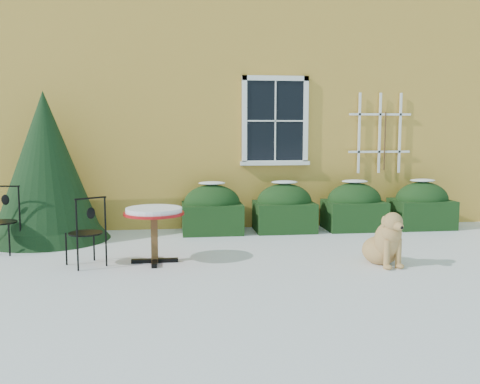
{
  "coord_description": "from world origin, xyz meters",
  "views": [
    {
      "loc": [
        -0.99,
        -6.76,
        1.81
      ],
      "look_at": [
        0.0,
        1.0,
        0.9
      ],
      "focal_mm": 40.0,
      "sensor_mm": 36.0,
      "label": 1
    }
  ],
  "objects": [
    {
      "name": "hedge_row",
      "position": [
        1.65,
        2.55,
        0.4
      ],
      "size": [
        4.95,
        0.8,
        0.91
      ],
      "color": "black",
      "rests_on": "ground"
    },
    {
      "name": "bistro_table",
      "position": [
        -1.24,
        0.5,
        0.63
      ],
      "size": [
        0.82,
        0.82,
        0.76
      ],
      "rotation": [
        0.0,
        0.0,
        0.39
      ],
      "color": "black",
      "rests_on": "ground"
    },
    {
      "name": "patio_chair_near",
      "position": [
        -2.13,
        0.42,
        0.47
      ],
      "size": [
        0.57,
        0.57,
        0.94
      ],
      "rotation": [
        0.0,
        0.0,
        3.69
      ],
      "color": "black",
      "rests_on": "ground"
    },
    {
      "name": "evergreen_shrub",
      "position": [
        -3.04,
        2.3,
        0.98
      ],
      "size": [
        2.02,
        2.02,
        2.44
      ],
      "rotation": [
        0.0,
        0.0,
        0.2
      ],
      "color": "black",
      "rests_on": "ground"
    },
    {
      "name": "patio_chair_far",
      "position": [
        -3.5,
        1.42,
        0.49
      ],
      "size": [
        0.49,
        0.48,
        0.98
      ],
      "rotation": [
        0.0,
        0.0,
        -0.12
      ],
      "color": "black",
      "rests_on": "ground"
    },
    {
      "name": "dog",
      "position": [
        1.84,
        -0.03,
        0.31
      ],
      "size": [
        0.56,
        0.86,
        0.76
      ],
      "rotation": [
        0.0,
        0.0,
        0.17
      ],
      "color": "tan",
      "rests_on": "ground"
    },
    {
      "name": "ground",
      "position": [
        0.0,
        0.0,
        0.0
      ],
      "size": [
        80.0,
        80.0,
        0.0
      ],
      "primitive_type": "plane",
      "color": "white",
      "rests_on": "ground"
    },
    {
      "name": "house",
      "position": [
        0.0,
        7.0,
        3.22
      ],
      "size": [
        12.4,
        8.4,
        6.4
      ],
      "color": "gold",
      "rests_on": "ground"
    }
  ]
}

